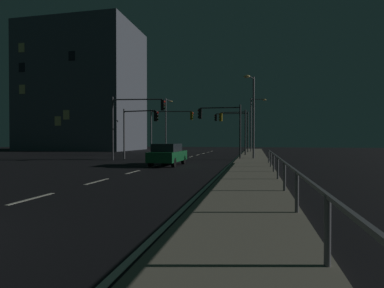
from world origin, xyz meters
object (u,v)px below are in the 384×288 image
traffic_light_far_right (221,121)px  street_lamp_across_street (253,120)px  traffic_light_mid_left (170,122)px  street_lamp_far_end (252,109)px  traffic_light_far_center (139,123)px  traffic_light_mid_right (135,115)px  building_distant (84,89)px  street_lamp_corner (167,120)px  traffic_light_far_left (233,123)px  traffic_light_overhead_east (234,124)px  car (168,154)px

traffic_light_far_right → street_lamp_across_street: bearing=80.5°
street_lamp_across_street → traffic_light_mid_left: bearing=-135.7°
street_lamp_far_end → traffic_light_far_center: bearing=-173.5°
traffic_light_mid_right → building_distant: 31.99m
street_lamp_across_street → street_lamp_corner: 12.79m
traffic_light_far_left → traffic_light_overhead_east: size_ratio=1.10×
traffic_light_mid_right → street_lamp_corner: bearing=97.5°
traffic_light_overhead_east → street_lamp_across_street: bearing=78.2°
traffic_light_mid_left → traffic_light_far_left: bearing=44.6°
street_lamp_far_end → traffic_light_far_left: bearing=101.0°
street_lamp_across_street → traffic_light_far_right: bearing=-99.5°
car → street_lamp_corner: bearing=106.7°
traffic_light_far_center → street_lamp_corner: bearing=97.7°
traffic_light_far_center → street_lamp_across_street: 20.84m
traffic_light_far_left → traffic_light_overhead_east: 7.68m
traffic_light_overhead_east → street_lamp_far_end: street_lamp_far_end is taller
traffic_light_mid_left → building_distant: size_ratio=0.25×
car → traffic_light_mid_left: size_ratio=0.80×
traffic_light_far_center → street_lamp_corner: 16.94m
building_distant → traffic_light_mid_right: bearing=-50.6°
traffic_light_far_center → street_lamp_across_street: (10.46, 17.98, 1.38)m
traffic_light_mid_left → building_distant: 25.97m
car → traffic_light_far_right: size_ratio=0.90×
traffic_light_overhead_east → street_lamp_far_end: bearing=-71.7°
traffic_light_far_left → traffic_light_overhead_east: bearing=-85.6°
car → traffic_light_far_left: 21.99m
traffic_light_far_right → street_lamp_corner: 18.73m
street_lamp_far_end → building_distant: building_distant is taller
traffic_light_mid_left → street_lamp_across_street: bearing=44.3°
traffic_light_mid_left → traffic_light_mid_right: bearing=-93.0°
traffic_light_far_right → street_lamp_corner: street_lamp_corner is taller
street_lamp_corner → building_distant: building_distant is taller
street_lamp_across_street → traffic_light_far_center: bearing=-120.2°
traffic_light_overhead_east → street_lamp_across_street: (2.15, 10.26, 1.09)m
traffic_light_far_right → traffic_light_overhead_east: bearing=84.2°
traffic_light_far_center → street_lamp_far_end: 10.61m
traffic_light_mid_right → traffic_light_far_left: bearing=65.3°
traffic_light_mid_right → traffic_light_overhead_east: bearing=47.5°
traffic_light_far_center → traffic_light_mid_right: size_ratio=0.84×
traffic_light_far_left → street_lamp_far_end: size_ratio=0.75×
traffic_light_mid_right → traffic_light_far_right: bearing=15.6°
car → traffic_light_mid_left: traffic_light_mid_left is taller
car → building_distant: bearing=129.9°
traffic_light_mid_left → building_distant: bearing=144.4°
traffic_light_far_right → street_lamp_far_end: street_lamp_far_end is taller
traffic_light_far_left → street_lamp_corner: 10.11m
traffic_light_far_right → building_distant: 35.88m
traffic_light_far_right → traffic_light_mid_left: 10.26m
traffic_light_mid_left → street_lamp_across_street: 13.84m
car → traffic_light_far_center: size_ratio=0.91×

